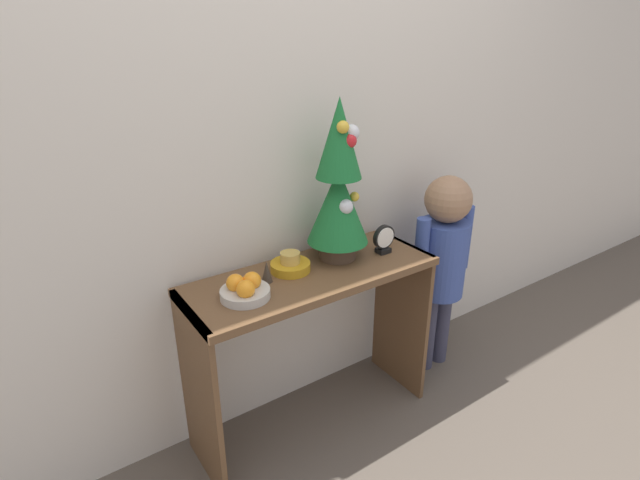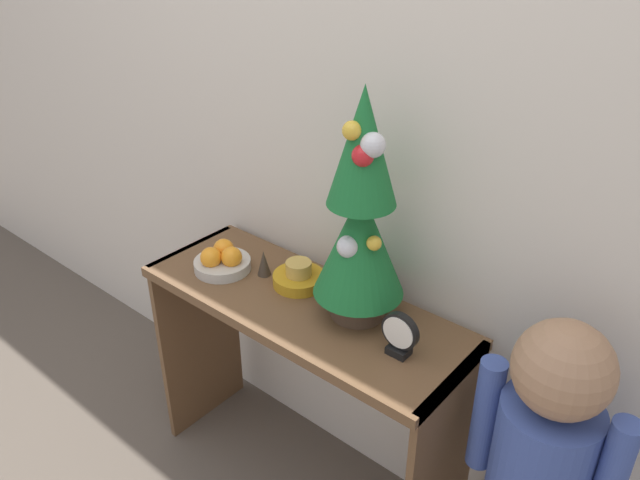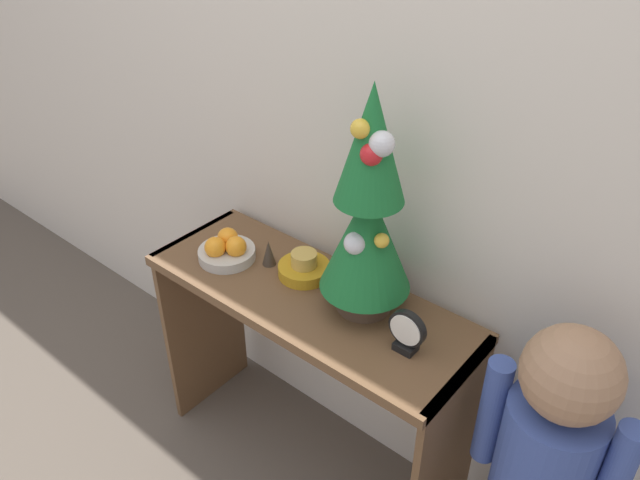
{
  "view_description": "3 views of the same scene",
  "coord_description": "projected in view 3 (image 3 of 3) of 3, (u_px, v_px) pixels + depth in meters",
  "views": [
    {
      "loc": [
        -0.91,
        -1.2,
        1.55
      ],
      "look_at": [
        0.03,
        0.17,
        0.83
      ],
      "focal_mm": 28.0,
      "sensor_mm": 36.0,
      "label": 1
    },
    {
      "loc": [
        0.95,
        -0.87,
        1.69
      ],
      "look_at": [
        0.03,
        0.22,
        0.89
      ],
      "focal_mm": 35.0,
      "sensor_mm": 36.0,
      "label": 2
    },
    {
      "loc": [
        0.89,
        -0.83,
        1.77
      ],
      "look_at": [
        0.08,
        0.14,
        0.93
      ],
      "focal_mm": 35.0,
      "sensor_mm": 36.0,
      "label": 3
    }
  ],
  "objects": [
    {
      "name": "singing_bowl",
      "position": [
        304.0,
        267.0,
        1.77
      ],
      "size": [
        0.15,
        0.15,
        0.07
      ],
      "color": "#B78419",
      "rests_on": "console_table"
    },
    {
      "name": "figurine",
      "position": [
        269.0,
        253.0,
        1.8
      ],
      "size": [
        0.04,
        0.04,
        0.08
      ],
      "color": "#382D23",
      "rests_on": "console_table"
    },
    {
      "name": "back_wall",
      "position": [
        364.0,
        77.0,
        1.56
      ],
      "size": [
        7.0,
        0.05,
        2.5
      ],
      "primitive_type": "cube",
      "color": "beige",
      "rests_on": "ground_plane"
    },
    {
      "name": "fruit_bowl",
      "position": [
        227.0,
        249.0,
        1.83
      ],
      "size": [
        0.17,
        0.17,
        0.08
      ],
      "color": "#B7B2A8",
      "rests_on": "console_table"
    },
    {
      "name": "console_table",
      "position": [
        308.0,
        339.0,
        1.81
      ],
      "size": [
        0.97,
        0.36,
        0.7
      ],
      "color": "brown",
      "rests_on": "ground_plane"
    },
    {
      "name": "mini_tree",
      "position": [
        368.0,
        211.0,
        1.5
      ],
      "size": [
        0.24,
        0.24,
        0.62
      ],
      "color": "#4C3828",
      "rests_on": "console_table"
    },
    {
      "name": "child_figure",
      "position": [
        546.0,
        455.0,
        1.39
      ],
      "size": [
        0.34,
        0.22,
        0.96
      ],
      "color": "#38384C",
      "rests_on": "ground_plane"
    },
    {
      "name": "desk_clock",
      "position": [
        407.0,
        332.0,
        1.49
      ],
      "size": [
        0.1,
        0.04,
        0.12
      ],
      "color": "black",
      "rests_on": "console_table"
    }
  ]
}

